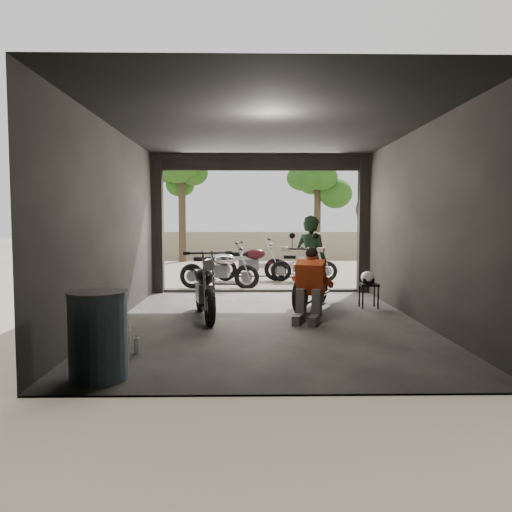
{
  "coord_description": "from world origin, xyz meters",
  "views": [
    {
      "loc": [
        -0.32,
        -8.15,
        1.67
      ],
      "look_at": [
        -0.16,
        0.6,
        1.06
      ],
      "focal_mm": 35.0,
      "sensor_mm": 36.0,
      "label": 1
    }
  ],
  "objects_px": {
    "outside_bike_a": "(219,265)",
    "main_bike": "(312,277)",
    "outside_bike_c": "(304,262)",
    "left_bike": "(204,284)",
    "mechanic": "(309,287)",
    "sign_post": "(372,225)",
    "helmet": "(368,278)",
    "outside_bike_b": "(251,260)",
    "stool": "(369,287)",
    "oil_drum": "(98,337)",
    "rider": "(311,261)"
  },
  "relations": [
    {
      "from": "main_bike",
      "to": "sign_post",
      "type": "relative_size",
      "value": 0.78
    },
    {
      "from": "outside_bike_a",
      "to": "outside_bike_b",
      "type": "distance_m",
      "value": 1.89
    },
    {
      "from": "stool",
      "to": "helmet",
      "type": "relative_size",
      "value": 1.83
    },
    {
      "from": "oil_drum",
      "to": "sign_post",
      "type": "distance_m",
      "value": 8.06
    },
    {
      "from": "mechanic",
      "to": "stool",
      "type": "relative_size",
      "value": 2.48
    },
    {
      "from": "outside_bike_c",
      "to": "stool",
      "type": "xyz_separation_m",
      "value": [
        0.74,
        -4.34,
        -0.13
      ]
    },
    {
      "from": "outside_bike_c",
      "to": "mechanic",
      "type": "xyz_separation_m",
      "value": [
        -0.56,
        -5.66,
        0.06
      ]
    },
    {
      "from": "outside_bike_b",
      "to": "stool",
      "type": "relative_size",
      "value": 3.64
    },
    {
      "from": "outside_bike_b",
      "to": "helmet",
      "type": "bearing_deg",
      "value": -155.6
    },
    {
      "from": "outside_bike_c",
      "to": "main_bike",
      "type": "bearing_deg",
      "value": -178.95
    },
    {
      "from": "main_bike",
      "to": "sign_post",
      "type": "bearing_deg",
      "value": 77.61
    },
    {
      "from": "oil_drum",
      "to": "sign_post",
      "type": "relative_size",
      "value": 0.4
    },
    {
      "from": "outside_bike_b",
      "to": "mechanic",
      "type": "relative_size",
      "value": 1.47
    },
    {
      "from": "stool",
      "to": "main_bike",
      "type": "bearing_deg",
      "value": 177.62
    },
    {
      "from": "rider",
      "to": "sign_post",
      "type": "xyz_separation_m",
      "value": [
        1.69,
        2.08,
        0.68
      ]
    },
    {
      "from": "oil_drum",
      "to": "stool",
      "type": "bearing_deg",
      "value": 47.64
    },
    {
      "from": "outside_bike_a",
      "to": "outside_bike_b",
      "type": "bearing_deg",
      "value": -14.93
    },
    {
      "from": "oil_drum",
      "to": "left_bike",
      "type": "bearing_deg",
      "value": 76.04
    },
    {
      "from": "rider",
      "to": "mechanic",
      "type": "height_order",
      "value": "rider"
    },
    {
      "from": "outside_bike_c",
      "to": "oil_drum",
      "type": "height_order",
      "value": "outside_bike_c"
    },
    {
      "from": "mechanic",
      "to": "left_bike",
      "type": "bearing_deg",
      "value": -173.74
    },
    {
      "from": "mechanic",
      "to": "sign_post",
      "type": "relative_size",
      "value": 0.51
    },
    {
      "from": "main_bike",
      "to": "stool",
      "type": "distance_m",
      "value": 1.11
    },
    {
      "from": "mechanic",
      "to": "sign_post",
      "type": "height_order",
      "value": "sign_post"
    },
    {
      "from": "left_bike",
      "to": "outside_bike_c",
      "type": "height_order",
      "value": "left_bike"
    },
    {
      "from": "helmet",
      "to": "main_bike",
      "type": "bearing_deg",
      "value": 175.26
    },
    {
      "from": "helmet",
      "to": "left_bike",
      "type": "bearing_deg",
      "value": -163.89
    },
    {
      "from": "outside_bike_a",
      "to": "oil_drum",
      "type": "distance_m",
      "value": 7.1
    },
    {
      "from": "oil_drum",
      "to": "outside_bike_b",
      "type": "bearing_deg",
      "value": 79.36
    },
    {
      "from": "outside_bike_c",
      "to": "left_bike",
      "type": "bearing_deg",
      "value": 162.04
    },
    {
      "from": "outside_bike_b",
      "to": "oil_drum",
      "type": "distance_m",
      "value": 8.92
    },
    {
      "from": "left_bike",
      "to": "sign_post",
      "type": "relative_size",
      "value": 0.75
    },
    {
      "from": "outside_bike_a",
      "to": "helmet",
      "type": "height_order",
      "value": "outside_bike_a"
    },
    {
      "from": "outside_bike_b",
      "to": "sign_post",
      "type": "relative_size",
      "value": 0.76
    },
    {
      "from": "rider",
      "to": "sign_post",
      "type": "distance_m",
      "value": 2.77
    },
    {
      "from": "main_bike",
      "to": "outside_bike_a",
      "type": "distance_m",
      "value": 3.36
    },
    {
      "from": "stool",
      "to": "sign_post",
      "type": "bearing_deg",
      "value": 75.09
    },
    {
      "from": "left_bike",
      "to": "helmet",
      "type": "height_order",
      "value": "left_bike"
    },
    {
      "from": "main_bike",
      "to": "outside_bike_b",
      "type": "relative_size",
      "value": 1.03
    },
    {
      "from": "helmet",
      "to": "outside_bike_b",
      "type": "bearing_deg",
      "value": 115.25
    },
    {
      "from": "rider",
      "to": "stool",
      "type": "height_order",
      "value": "rider"
    },
    {
      "from": "outside_bike_a",
      "to": "main_bike",
      "type": "bearing_deg",
      "value": -135.43
    },
    {
      "from": "outside_bike_a",
      "to": "outside_bike_c",
      "type": "height_order",
      "value": "outside_bike_a"
    },
    {
      "from": "main_bike",
      "to": "outside_bike_b",
      "type": "bearing_deg",
      "value": 128.58
    },
    {
      "from": "outside_bike_a",
      "to": "stool",
      "type": "height_order",
      "value": "outside_bike_a"
    },
    {
      "from": "mechanic",
      "to": "helmet",
      "type": "relative_size",
      "value": 4.52
    },
    {
      "from": "sign_post",
      "to": "stool",
      "type": "bearing_deg",
      "value": -85.2
    },
    {
      "from": "stool",
      "to": "outside_bike_a",
      "type": "bearing_deg",
      "value": 137.06
    },
    {
      "from": "outside_bike_c",
      "to": "stool",
      "type": "distance_m",
      "value": 4.41
    },
    {
      "from": "outside_bike_a",
      "to": "left_bike",
      "type": "bearing_deg",
      "value": -170.88
    }
  ]
}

